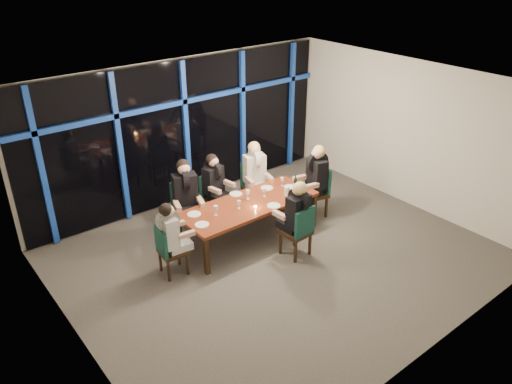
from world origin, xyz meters
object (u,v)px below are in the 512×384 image
(diner_far_right, at_px, (255,167))
(diner_near_mid, at_px, (297,208))
(chair_end_left, at_px, (168,249))
(chair_far_left, at_px, (186,206))
(chair_far_mid, at_px, (212,194))
(chair_end_right, at_px, (318,189))
(dining_table, at_px, (249,206))
(diner_far_left, at_px, (185,188))
(chair_far_right, at_px, (254,183))
(water_pitcher, at_px, (287,191))
(diner_end_right, at_px, (315,171))
(wine_bottle, at_px, (295,184))
(diner_end_left, at_px, (171,228))
(diner_far_mid, at_px, (214,178))
(chair_near_mid, at_px, (300,229))

(diner_far_right, xyz_separation_m, diner_near_mid, (-0.47, -1.73, -0.02))
(chair_end_left, bearing_deg, chair_far_left, -38.79)
(chair_far_mid, xyz_separation_m, chair_end_right, (1.74, -1.19, 0.04))
(dining_table, xyz_separation_m, chair_far_left, (-0.82, 0.88, -0.09))
(dining_table, distance_m, chair_end_right, 1.65)
(chair_end_left, xyz_separation_m, diner_far_left, (0.90, 0.86, 0.49))
(chair_far_left, relative_size, chair_end_left, 1.15)
(chair_end_left, xyz_separation_m, diner_far_right, (2.52, 0.86, 0.46))
(diner_far_left, distance_m, diner_far_right, 1.62)
(chair_far_right, height_order, water_pitcher, chair_far_right)
(chair_end_right, xyz_separation_m, water_pitcher, (-0.91, -0.08, 0.27))
(diner_end_right, distance_m, wine_bottle, 0.54)
(diner_near_mid, bearing_deg, chair_end_left, -26.45)
(diner_end_right, bearing_deg, chair_far_mid, -113.04)
(diner_end_left, bearing_deg, water_pitcher, -87.78)
(chair_far_left, relative_size, wine_bottle, 3.55)
(diner_far_left, height_order, diner_end_left, diner_far_left)
(chair_end_right, xyz_separation_m, diner_end_left, (-3.31, 0.06, 0.30))
(diner_far_mid, bearing_deg, dining_table, -95.27)
(chair_end_left, bearing_deg, chair_far_mid, -50.09)
(chair_end_right, relative_size, diner_end_left, 1.16)
(diner_far_right, height_order, wine_bottle, diner_far_right)
(diner_far_left, height_order, water_pitcher, diner_far_left)
(diner_end_left, relative_size, wine_bottle, 3.00)
(chair_end_right, relative_size, wine_bottle, 3.47)
(chair_near_mid, bearing_deg, diner_far_left, -60.93)
(chair_end_right, relative_size, diner_far_left, 1.00)
(chair_far_left, relative_size, diner_far_mid, 1.13)
(dining_table, xyz_separation_m, chair_far_mid, (-0.10, 1.06, -0.15))
(diner_far_left, distance_m, diner_far_mid, 0.79)
(diner_far_mid, bearing_deg, diner_far_right, -22.47)
(chair_far_right, bearing_deg, wine_bottle, -61.86)
(chair_far_left, relative_size, diner_end_right, 1.05)
(chair_end_left, height_order, wine_bottle, wine_bottle)
(diner_end_right, bearing_deg, chair_far_right, -130.41)
(dining_table, xyz_separation_m, diner_far_right, (0.77, 0.79, 0.29))
(dining_table, distance_m, diner_end_right, 1.59)
(chair_end_left, xyz_separation_m, chair_end_right, (3.38, -0.07, 0.07))
(chair_end_left, bearing_deg, dining_table, -82.30)
(wine_bottle, relative_size, water_pitcher, 1.58)
(diner_end_left, bearing_deg, dining_table, -81.94)
(diner_end_right, distance_m, water_pitcher, 0.84)
(chair_far_right, height_order, chair_end_left, chair_far_right)
(chair_far_right, height_order, chair_end_right, chair_end_right)
(chair_far_mid, relative_size, diner_far_left, 0.93)
(diner_near_mid, bearing_deg, diner_far_mid, -81.84)
(diner_far_mid, bearing_deg, diner_end_right, -44.11)
(diner_far_left, relative_size, diner_end_left, 1.15)
(diner_far_mid, distance_m, wine_bottle, 1.56)
(chair_far_left, xyz_separation_m, diner_near_mid, (1.12, -1.82, 0.36))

